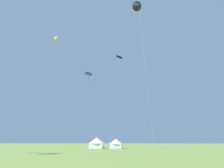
% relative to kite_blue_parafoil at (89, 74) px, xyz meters
% --- Properties ---
extents(kite_blue_parafoil, '(2.62, 3.20, 21.02)m').
position_rel_kite_blue_parafoil_xyz_m(kite_blue_parafoil, '(0.00, 0.00, 0.00)').
color(kite_blue_parafoil, blue).
rests_on(kite_blue_parafoil, ground).
extents(kite_yellow_delta, '(1.54, 1.85, 36.01)m').
position_rel_kite_blue_parafoil_xyz_m(kite_yellow_delta, '(-12.91, 4.94, 14.60)').
color(kite_yellow_delta, yellow).
rests_on(kite_yellow_delta, ground).
extents(kite_black_delta, '(2.82, 3.37, 28.86)m').
position_rel_kite_blue_parafoil_xyz_m(kite_black_delta, '(14.23, -18.46, 7.16)').
color(kite_black_delta, black).
rests_on(kite_black_delta, ground).
extents(kite_black_parafoil, '(2.97, 3.22, 29.73)m').
position_rel_kite_blue_parafoil_xyz_m(kite_black_parafoil, '(7.99, 9.26, 8.70)').
color(kite_black_parafoil, black).
rests_on(kite_black_parafoil, ground).
extents(festival_tent_left, '(5.07, 5.07, 3.29)m').
position_rel_kite_blue_parafoil_xyz_m(festival_tent_left, '(0.37, 11.94, -18.62)').
color(festival_tent_left, white).
rests_on(festival_tent_left, ground).
extents(festival_tent_center, '(4.41, 4.41, 2.87)m').
position_rel_kite_blue_parafoil_xyz_m(festival_tent_center, '(6.47, 11.94, -18.86)').
color(festival_tent_center, white).
rests_on(festival_tent_center, ground).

